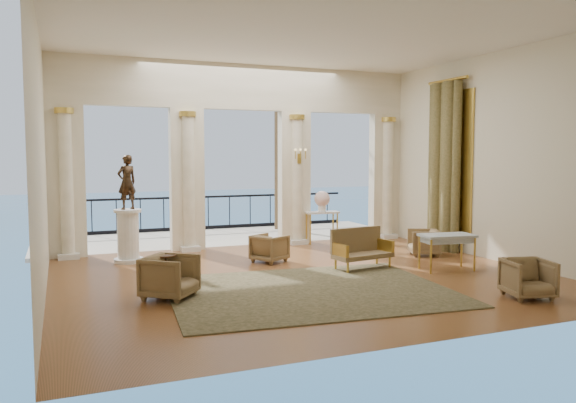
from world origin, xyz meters
name	(u,v)px	position (x,y,z in m)	size (l,w,h in m)	color
floor	(305,277)	(0.00, 0.00, 0.00)	(9.00, 9.00, 0.00)	#492F14
room_walls	(332,119)	(0.00, -1.12, 2.88)	(9.00, 9.00, 9.00)	#EBE4C5
arcade	(243,143)	(0.00, 3.82, 2.58)	(9.00, 0.56, 4.50)	beige
terrace	(222,238)	(0.00, 5.80, -0.05)	(10.00, 3.60, 0.10)	#BBB09D
balustrade	(208,216)	(0.00, 7.40, 0.41)	(9.00, 0.06, 1.03)	black
palm_tree	(278,96)	(2.00, 6.60, 4.09)	(2.00, 2.00, 4.50)	#4C3823
sea	(100,225)	(0.00, 60.00, -6.00)	(160.00, 160.00, 0.00)	#205F90
curtain	(443,166)	(4.28, 1.50, 2.02)	(0.33, 1.40, 4.09)	#4D4B23
window_frame	(450,163)	(4.47, 1.50, 2.10)	(0.04, 1.60, 3.40)	gold
wall_sconce	(300,157)	(1.40, 3.51, 2.23)	(0.30, 0.11, 0.33)	gold
rug	(310,291)	(-0.39, -1.08, 0.01)	(4.62, 3.59, 0.02)	#282D17
armchair_a	(170,275)	(-2.65, -0.66, 0.38)	(0.75, 0.70, 0.77)	#4D3F1D
armchair_b	(528,277)	(2.67, -2.80, 0.35)	(0.68, 0.63, 0.70)	#4D3F1D
armchair_c	(424,241)	(3.44, 1.05, 0.33)	(0.64, 0.60, 0.66)	#4D3F1D
armchair_d	(270,247)	(-0.11, 1.63, 0.33)	(0.64, 0.60, 0.66)	#4D3F1D
settee	(360,249)	(1.36, 0.30, 0.40)	(1.30, 0.71, 0.82)	#4D3F1D
game_table	(447,238)	(2.87, -0.51, 0.64)	(1.11, 0.71, 0.72)	#94A7BA
pedestal	(128,237)	(-2.91, 2.75, 0.55)	(0.62, 0.62, 1.14)	silver
statue	(127,182)	(-2.91, 2.75, 1.72)	(0.42, 0.28, 1.16)	#2F2014
console_table	(322,217)	(2.06, 3.55, 0.68)	(0.90, 0.42, 0.82)	silver
urn	(322,200)	(2.06, 3.55, 1.13)	(0.40, 0.40, 0.53)	white
side_table	(164,260)	(-2.67, -0.30, 0.56)	(0.40, 0.40, 0.65)	black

